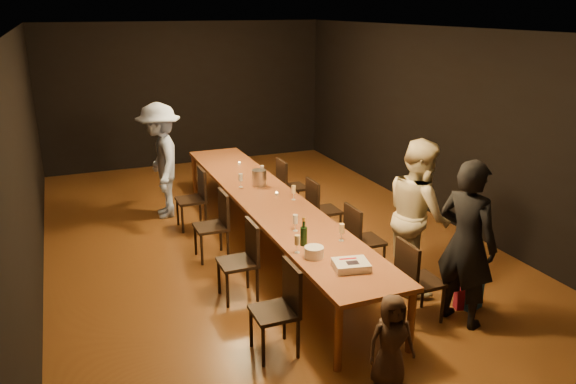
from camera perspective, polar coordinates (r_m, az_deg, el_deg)
name	(u,v)px	position (r m, az deg, el deg)	size (l,w,h in m)	color
ground	(270,248)	(8.07, -1.84, -5.69)	(10.00, 10.00, 0.00)	#461F11
room_shell	(268,103)	(7.47, -2.01, 9.02)	(6.04, 10.04, 3.02)	black
table	(269,202)	(7.81, -1.90, -0.99)	(0.90, 6.00, 0.75)	brown
chair_right_0	(420,280)	(6.32, 13.30, -8.72)	(0.42, 0.42, 0.93)	black
chair_right_1	(365,240)	(7.22, 7.84, -4.82)	(0.42, 0.42, 0.93)	black
chair_right_2	(324,210)	(8.21, 3.69, -1.80)	(0.42, 0.42, 0.93)	black
chair_right_3	(292,186)	(9.24, 0.46, 0.57)	(0.42, 0.42, 0.93)	black
chair_left_0	(274,311)	(5.59, -1.43, -11.98)	(0.42, 0.42, 0.93)	black
chair_left_1	(237,262)	(6.60, -5.18, -7.06)	(0.42, 0.42, 0.93)	black
chair_left_2	(211,226)	(7.66, -7.86, -3.45)	(0.42, 0.42, 0.93)	black
chair_left_3	(191,199)	(8.76, -9.86, -0.72)	(0.42, 0.42, 0.93)	black
woman_birthday	(467,243)	(6.21, 17.69, -5.00)	(0.67, 0.44, 1.84)	black
woman_tan	(418,215)	(6.88, 13.08, -2.25)	(0.90, 0.70, 1.85)	beige
man_blue	(161,161)	(9.23, -12.80, 3.11)	(1.20, 0.69, 1.86)	#9CB7F1
child	(391,341)	(5.26, 10.44, -14.68)	(0.44, 0.28, 0.90)	#433025
gift_bag_red	(465,298)	(6.81, 17.53, -10.21)	(0.22, 0.12, 0.26)	#B51B38
gift_bag_blue	(472,296)	(6.83, 18.16, -10.00)	(0.24, 0.16, 0.30)	#2869B1
birthday_cake	(351,265)	(5.77, 6.42, -7.39)	(0.40, 0.35, 0.08)	white
plate_stack	(314,252)	(5.99, 2.66, -6.11)	(0.21, 0.21, 0.12)	white
champagne_bottle	(304,231)	(6.23, 1.61, -4.03)	(0.08, 0.08, 0.33)	black
ice_bucket	(259,178)	(8.33, -2.95, 1.46)	(0.22, 0.22, 0.24)	#ABABB0
wineglass_0	(297,244)	(6.07, 0.94, -5.31)	(0.06, 0.06, 0.21)	beige
wineglass_1	(342,232)	(6.40, 5.47, -4.10)	(0.06, 0.06, 0.21)	beige
wineglass_2	(295,223)	(6.64, 0.74, -3.15)	(0.06, 0.06, 0.21)	silver
wineglass_3	(294,193)	(7.71, 0.57, -0.06)	(0.06, 0.06, 0.21)	beige
wineglass_4	(241,180)	(8.27, -4.83, 1.17)	(0.06, 0.06, 0.21)	silver
wineglass_5	(262,172)	(8.68, -2.64, 2.05)	(0.06, 0.06, 0.21)	silver
tealight_near	(357,260)	(5.96, 7.05, -6.83)	(0.05, 0.05, 0.03)	#B2B7B2
tealight_mid	(277,194)	(7.94, -1.16, -0.18)	(0.05, 0.05, 0.03)	#B2B7B2
tealight_far	(239,163)	(9.52, -4.97, 2.92)	(0.05, 0.05, 0.03)	#B2B7B2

